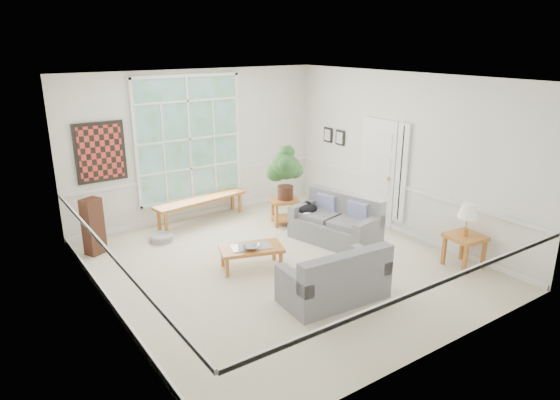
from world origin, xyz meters
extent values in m
cube|color=beige|center=(0.00, 0.00, -0.01)|extent=(5.50, 6.00, 0.01)
cube|color=white|center=(0.00, 0.00, 3.00)|extent=(5.50, 6.00, 0.02)
cube|color=silver|center=(0.00, 3.00, 1.50)|extent=(5.50, 0.02, 3.00)
cube|color=silver|center=(0.00, -3.00, 1.50)|extent=(5.50, 0.02, 3.00)
cube|color=silver|center=(-2.75, 0.00, 1.50)|extent=(0.02, 6.00, 3.00)
cube|color=silver|center=(2.75, 0.00, 1.50)|extent=(0.02, 6.00, 3.00)
cube|color=white|center=(-0.20, 2.96, 1.65)|extent=(2.30, 0.08, 2.40)
cube|color=white|center=(2.71, 0.60, 1.05)|extent=(0.08, 0.90, 2.10)
cube|color=white|center=(2.71, -0.03, 1.15)|extent=(0.08, 0.26, 1.90)
cube|color=maroon|center=(-1.95, 2.95, 1.60)|extent=(0.90, 0.06, 1.10)
cube|color=black|center=(2.71, 1.75, 1.55)|extent=(0.04, 0.26, 0.32)
cube|color=black|center=(2.71, 2.15, 1.55)|extent=(0.04, 0.26, 0.32)
cube|color=slate|center=(1.37, 0.27, 0.43)|extent=(1.18, 1.73, 0.86)
cube|color=slate|center=(-0.05, -1.35, 0.40)|extent=(1.54, 0.88, 0.81)
cube|color=#AB6427|center=(-0.48, 0.17, 0.19)|extent=(1.12, 0.83, 0.37)
imported|color=gray|center=(-0.53, 0.10, 0.41)|extent=(0.48, 0.48, 0.08)
cube|color=#AB6427|center=(-0.16, 2.65, 0.23)|extent=(2.05, 0.67, 0.47)
cube|color=#AB6427|center=(1.15, 1.55, 0.26)|extent=(0.69, 0.69, 0.52)
cube|color=#AB6427|center=(2.40, -1.73, 0.27)|extent=(0.58, 0.58, 0.55)
cylinder|color=gray|center=(-1.25, 2.09, 0.06)|extent=(0.53, 0.53, 0.13)
cube|color=#391C12|center=(-2.40, 2.21, 0.50)|extent=(0.38, 0.35, 0.99)
ellipsoid|color=black|center=(1.15, 0.79, 0.53)|extent=(0.47, 0.42, 0.18)
camera|label=1|loc=(-4.28, -6.17, 3.55)|focal=32.00mm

